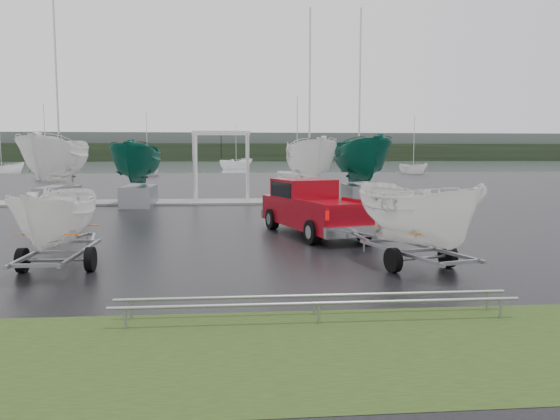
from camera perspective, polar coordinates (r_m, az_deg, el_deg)
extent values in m
plane|color=black|center=(19.01, -12.77, -2.85)|extent=(120.00, 120.00, 0.00)
plane|color=gray|center=(118.68, -6.36, 4.57)|extent=(300.00, 300.00, 0.00)
plane|color=#213314|center=(8.53, -22.88, -14.15)|extent=(40.00, 40.00, 0.00)
cube|color=gray|center=(31.85, -9.68, 0.83)|extent=(30.00, 3.00, 0.12)
cube|color=black|center=(188.64, -5.92, 6.01)|extent=(300.00, 8.00, 6.00)
cube|color=#4C5651|center=(196.65, -5.89, 6.59)|extent=(300.00, 6.00, 10.00)
cube|color=maroon|center=(19.21, 3.66, -0.28)|extent=(3.41, 5.94, 0.92)
cube|color=maroon|center=(20.08, 2.46, 2.08)|extent=(2.34, 2.64, 0.82)
cube|color=black|center=(20.07, 2.46, 2.22)|extent=(2.30, 2.41, 0.53)
cube|color=silver|center=(16.71, 7.75, -2.28)|extent=(1.93, 0.71, 0.34)
cylinder|color=black|center=(20.60, -0.82, -0.93)|extent=(0.49, 0.83, 0.78)
cylinder|color=black|center=(21.31, 3.84, -0.72)|extent=(0.49, 0.83, 0.78)
cylinder|color=black|center=(17.22, 3.42, -2.31)|extent=(0.49, 0.83, 0.78)
cylinder|color=black|center=(18.05, 8.76, -1.99)|extent=(0.49, 0.83, 0.78)
cube|color=gray|center=(13.73, 12.17, -4.31)|extent=(1.06, 3.48, 0.08)
cube|color=gray|center=(14.36, 15.86, -3.96)|extent=(1.06, 3.48, 0.08)
cylinder|color=gray|center=(13.90, 14.52, -4.87)|extent=(1.56, 0.52, 0.08)
cylinder|color=black|center=(13.46, 11.73, -5.16)|extent=(0.34, 0.63, 0.60)
cylinder|color=black|center=(14.38, 17.12, -4.59)|extent=(0.34, 0.63, 0.60)
imported|color=white|center=(13.83, 14.30, 5.25)|extent=(2.10, 2.13, 4.50)
cube|color=orange|center=(14.61, 12.31, -1.51)|extent=(1.50, 0.47, 0.03)
cube|color=orange|center=(13.31, 16.10, -2.33)|extent=(1.50, 0.47, 0.03)
cube|color=gray|center=(14.63, -24.16, -4.07)|extent=(0.10, 3.60, 0.08)
cube|color=gray|center=(14.31, -19.99, -4.13)|extent=(0.10, 3.60, 0.08)
cylinder|color=gray|center=(14.30, -22.31, -4.83)|extent=(1.60, 0.09, 0.08)
cylinder|color=black|center=(14.56, -25.33, -4.77)|extent=(0.18, 0.60, 0.60)
cylinder|color=black|center=(14.08, -19.20, -4.88)|extent=(0.18, 0.60, 0.60)
imported|color=white|center=(14.26, -22.43, 4.16)|extent=(1.54, 1.58, 4.08)
cube|color=orange|center=(15.14, -21.29, -1.53)|extent=(1.55, 0.05, 0.03)
cube|color=orange|center=(13.62, -23.18, -2.40)|extent=(1.55, 0.05, 0.03)
cylinder|color=silver|center=(30.90, -8.96, 4.30)|extent=(0.16, 0.58, 3.99)
cylinder|color=silver|center=(32.50, -8.77, 4.39)|extent=(0.16, 0.58, 3.99)
cylinder|color=silver|center=(30.85, -3.37, 4.36)|extent=(0.16, 0.58, 3.99)
cylinder|color=silver|center=(32.45, -3.46, 4.44)|extent=(0.16, 0.58, 3.99)
cube|color=silver|center=(31.65, -6.18, 8.00)|extent=(3.30, 0.25, 0.25)
cube|color=gray|center=(31.08, -22.15, 1.27)|extent=(1.60, 3.20, 1.10)
imported|color=white|center=(31.04, -22.45, 8.90)|extent=(2.70, 2.77, 7.17)
cylinder|color=#B2B2B7|center=(31.79, -22.38, 13.70)|extent=(0.10, 0.10, 7.00)
cube|color=gray|center=(30.32, -14.52, 1.41)|extent=(1.60, 3.20, 1.10)
imported|color=#0C5442|center=(30.26, -14.71, 8.34)|extent=(2.34, 2.40, 6.23)
cube|color=gray|center=(30.03, 3.20, 1.55)|extent=(1.60, 3.20, 1.10)
imported|color=white|center=(29.98, 3.24, 9.05)|extent=(2.54, 2.61, 6.75)
cylinder|color=#B2B2B7|center=(30.74, 3.13, 14.10)|extent=(0.10, 0.10, 7.00)
cube|color=gray|center=(30.86, 8.39, 1.61)|extent=(1.60, 3.20, 1.10)
imported|color=#0C5442|center=(30.82, 8.51, 9.15)|extent=(2.64, 2.71, 7.01)
cylinder|color=#B2B2B7|center=(31.57, 8.36, 14.02)|extent=(0.10, 0.10, 7.00)
cylinder|color=gray|center=(9.34, 4.08, -9.71)|extent=(7.00, 0.06, 0.06)
cylinder|color=gray|center=(9.81, 3.61, -8.92)|extent=(7.00, 0.06, 0.06)
imported|color=white|center=(63.57, -23.19, 2.92)|extent=(3.33, 3.37, 6.76)
cylinder|color=#B2B2B7|center=(63.51, -23.34, 6.53)|extent=(0.08, 0.08, 8.00)
imported|color=white|center=(72.47, -13.66, 3.56)|extent=(3.10, 3.15, 7.07)
cylinder|color=#B2B2B7|center=(72.42, -13.73, 6.72)|extent=(0.08, 0.08, 8.00)
imported|color=white|center=(50.12, 1.79, 2.71)|extent=(3.31, 3.33, 6.30)
cylinder|color=#B2B2B7|center=(50.05, 1.81, 7.28)|extent=(0.08, 0.08, 8.00)
imported|color=white|center=(77.91, 13.74, 3.71)|extent=(2.72, 2.77, 6.04)
cylinder|color=#B2B2B7|center=(77.86, 13.82, 6.66)|extent=(0.08, 0.08, 8.00)
imported|color=white|center=(88.86, -27.06, 3.49)|extent=(2.81, 2.76, 6.16)
cylinder|color=#B2B2B7|center=(88.82, -27.19, 6.07)|extent=(0.08, 0.08, 8.00)
imported|color=white|center=(96.53, -4.60, 4.27)|extent=(4.28, 4.28, 7.95)
cylinder|color=#B2B2B7|center=(96.49, -4.62, 6.65)|extent=(0.08, 0.08, 8.00)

